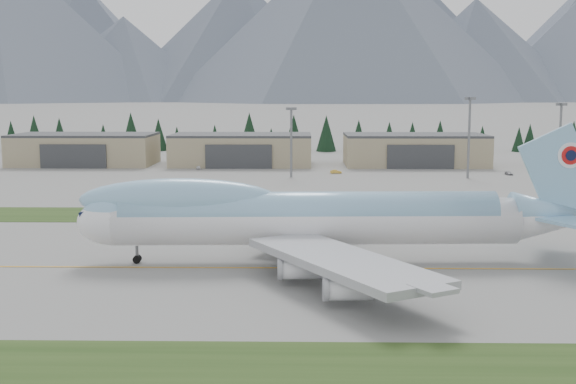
{
  "coord_description": "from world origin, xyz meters",
  "views": [
    {
      "loc": [
        5.6,
        -100.45,
        24.74
      ],
      "look_at": [
        3.4,
        21.72,
        8.0
      ],
      "focal_mm": 45.0,
      "sensor_mm": 36.0,
      "label": 1
    }
  ],
  "objects_px": {
    "boeing_747_freighter": "(311,217)",
    "service_vehicle_c": "(509,175)",
    "hangar_left": "(85,149)",
    "service_vehicle_a": "(198,169)",
    "hangar_right": "(414,150)",
    "service_vehicle_b": "(336,174)",
    "hangar_center": "(242,149)"
  },
  "relations": [
    {
      "from": "boeing_747_freighter",
      "to": "service_vehicle_c",
      "type": "xyz_separation_m",
      "value": [
        62.16,
        116.06,
        -6.77
      ]
    },
    {
      "from": "hangar_left",
      "to": "service_vehicle_a",
      "type": "xyz_separation_m",
      "value": [
        41.95,
        -15.56,
        -5.39
      ]
    },
    {
      "from": "hangar_left",
      "to": "hangar_right",
      "type": "xyz_separation_m",
      "value": [
        115.0,
        0.0,
        0.0
      ]
    },
    {
      "from": "service_vehicle_a",
      "to": "hangar_left",
      "type": "bearing_deg",
      "value": 148.55
    },
    {
      "from": "boeing_747_freighter",
      "to": "service_vehicle_b",
      "type": "xyz_separation_m",
      "value": [
        9.43,
        118.82,
        -6.77
      ]
    },
    {
      "from": "hangar_left",
      "to": "service_vehicle_b",
      "type": "relative_size",
      "value": 13.17
    },
    {
      "from": "service_vehicle_b",
      "to": "service_vehicle_c",
      "type": "relative_size",
      "value": 1.0
    },
    {
      "from": "hangar_right",
      "to": "hangar_center",
      "type": "bearing_deg",
      "value": 180.0
    },
    {
      "from": "service_vehicle_a",
      "to": "hangar_center",
      "type": "bearing_deg",
      "value": 38.92
    },
    {
      "from": "hangar_left",
      "to": "service_vehicle_a",
      "type": "relative_size",
      "value": 14.14
    },
    {
      "from": "hangar_left",
      "to": "service_vehicle_b",
      "type": "bearing_deg",
      "value": -17.49
    },
    {
      "from": "hangar_left",
      "to": "hangar_right",
      "type": "height_order",
      "value": "same"
    },
    {
      "from": "boeing_747_freighter",
      "to": "service_vehicle_b",
      "type": "distance_m",
      "value": 119.39
    },
    {
      "from": "hangar_center",
      "to": "service_vehicle_a",
      "type": "relative_size",
      "value": 14.14
    },
    {
      "from": "hangar_center",
      "to": "service_vehicle_c",
      "type": "relative_size",
      "value": 13.18
    },
    {
      "from": "boeing_747_freighter",
      "to": "hangar_center",
      "type": "height_order",
      "value": "boeing_747_freighter"
    },
    {
      "from": "hangar_center",
      "to": "service_vehicle_b",
      "type": "height_order",
      "value": "hangar_center"
    },
    {
      "from": "service_vehicle_a",
      "to": "service_vehicle_c",
      "type": "bearing_deg",
      "value": -19.54
    },
    {
      "from": "service_vehicle_a",
      "to": "service_vehicle_c",
      "type": "relative_size",
      "value": 0.93
    },
    {
      "from": "service_vehicle_b",
      "to": "boeing_747_freighter",
      "type": "bearing_deg",
      "value": 177.37
    },
    {
      "from": "boeing_747_freighter",
      "to": "hangar_center",
      "type": "xyz_separation_m",
      "value": [
        -22.06,
        146.07,
        -1.38
      ]
    },
    {
      "from": "hangar_left",
      "to": "hangar_center",
      "type": "relative_size",
      "value": 1.0
    },
    {
      "from": "hangar_left",
      "to": "hangar_center",
      "type": "height_order",
      "value": "same"
    },
    {
      "from": "service_vehicle_b",
      "to": "service_vehicle_c",
      "type": "distance_m",
      "value": 52.8
    },
    {
      "from": "boeing_747_freighter",
      "to": "hangar_center",
      "type": "bearing_deg",
      "value": 96.31
    },
    {
      "from": "hangar_left",
      "to": "service_vehicle_c",
      "type": "height_order",
      "value": "hangar_left"
    },
    {
      "from": "boeing_747_freighter",
      "to": "hangar_right",
      "type": "distance_m",
      "value": 150.93
    },
    {
      "from": "hangar_center",
      "to": "service_vehicle_c",
      "type": "bearing_deg",
      "value": -19.61
    },
    {
      "from": "boeing_747_freighter",
      "to": "hangar_left",
      "type": "relative_size",
      "value": 1.62
    },
    {
      "from": "boeing_747_freighter",
      "to": "service_vehicle_a",
      "type": "distance_m",
      "value": 135.32
    },
    {
      "from": "service_vehicle_a",
      "to": "service_vehicle_c",
      "type": "distance_m",
      "value": 98.34
    },
    {
      "from": "hangar_left",
      "to": "service_vehicle_c",
      "type": "xyz_separation_m",
      "value": [
        139.22,
        -30.01,
        -5.39
      ]
    }
  ]
}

